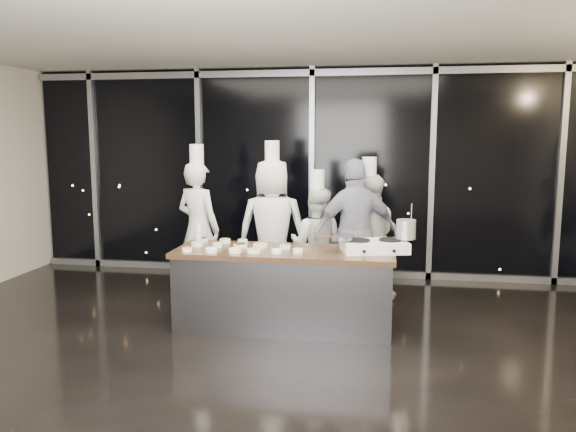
% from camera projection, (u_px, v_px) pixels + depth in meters
% --- Properties ---
extents(ground, '(9.00, 9.00, 0.00)m').
position_uv_depth(ground, '(269.00, 357.00, 5.55)').
color(ground, black).
rests_on(ground, ground).
extents(room_shell, '(9.02, 7.02, 3.21)m').
position_uv_depth(room_shell, '(286.00, 128.00, 5.20)').
color(room_shell, beige).
rests_on(room_shell, ground).
extents(window_wall, '(8.90, 0.11, 3.20)m').
position_uv_depth(window_wall, '(312.00, 173.00, 8.67)').
color(window_wall, black).
rests_on(window_wall, ground).
extents(demo_counter, '(2.46, 0.86, 0.90)m').
position_uv_depth(demo_counter, '(284.00, 288.00, 6.36)').
color(demo_counter, '#3C3B41').
rests_on(demo_counter, ground).
extents(stove, '(0.79, 0.59, 0.14)m').
position_uv_depth(stove, '(374.00, 246.00, 6.19)').
color(stove, white).
rests_on(stove, demo_counter).
extents(frying_pan, '(0.47, 0.31, 0.04)m').
position_uv_depth(frying_pan, '(342.00, 237.00, 6.17)').
color(frying_pan, gray).
rests_on(frying_pan, stove).
extents(stock_pot, '(0.26, 0.26, 0.21)m').
position_uv_depth(stock_pot, '(406.00, 229.00, 6.19)').
color(stock_pot, '#B8B8BB').
rests_on(stock_pot, stove).
extents(prep_bowls, '(1.36, 0.71, 0.05)m').
position_uv_depth(prep_bowls, '(238.00, 246.00, 6.37)').
color(prep_bowls, white).
rests_on(prep_bowls, demo_counter).
extents(squeeze_bottle, '(0.07, 0.07, 0.26)m').
position_uv_depth(squeeze_bottle, '(199.00, 234.00, 6.61)').
color(squeeze_bottle, silver).
rests_on(squeeze_bottle, demo_counter).
extents(chef_far_left, '(0.78, 0.65, 2.06)m').
position_uv_depth(chef_far_left, '(198.00, 227.00, 7.65)').
color(chef_far_left, silver).
rests_on(chef_far_left, ground).
extents(chef_left, '(0.99, 0.72, 2.11)m').
position_uv_depth(chef_left, '(272.00, 228.00, 7.45)').
color(chef_left, silver).
rests_on(chef_left, ground).
extents(chef_center, '(0.80, 0.66, 1.74)m').
position_uv_depth(chef_center, '(317.00, 243.00, 7.36)').
color(chef_center, silver).
rests_on(chef_center, ground).
extents(guest, '(1.20, 0.85, 1.89)m').
position_uv_depth(guest, '(356.00, 233.00, 7.11)').
color(guest, '#151A3A').
rests_on(guest, ground).
extents(chef_right, '(0.88, 0.73, 1.89)m').
position_uv_depth(chef_right, '(368.00, 236.00, 7.46)').
color(chef_right, silver).
rests_on(chef_right, ground).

